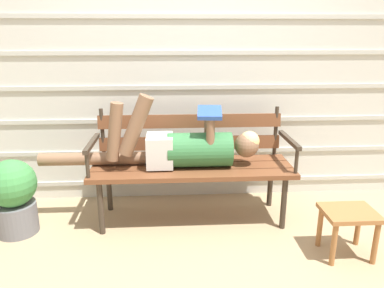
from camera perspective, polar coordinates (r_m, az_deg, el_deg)
ground_plane at (r=3.01m, az=0.10°, el=-12.12°), size 12.00×12.00×0.00m
house_siding at (r=3.21m, az=-0.51°, el=11.37°), size 4.31×0.08×2.30m
park_bench at (r=2.95m, az=-0.08°, el=-2.26°), size 1.57×0.52×0.87m
reclining_person at (r=2.84m, az=-1.73°, el=-0.37°), size 1.71×0.27×0.58m
footstool at (r=2.72m, az=22.99°, el=-10.79°), size 0.35×0.29×0.33m
potted_plant at (r=3.05m, az=-25.85°, el=-7.07°), size 0.35×0.35×0.58m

